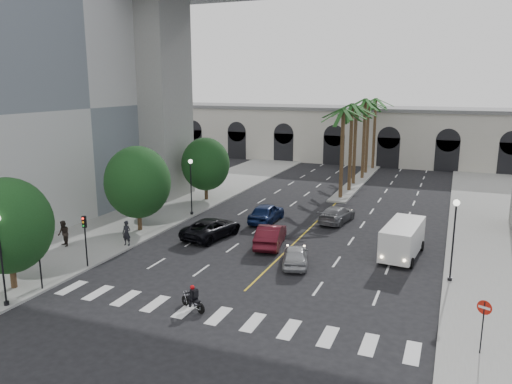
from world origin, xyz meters
name	(u,v)px	position (x,y,z in m)	size (l,w,h in m)	color
ground	(230,305)	(0.00, 0.00, 0.00)	(140.00, 140.00, 0.00)	black
sidewalk_left	(153,214)	(-15.00, 15.00, 0.07)	(8.00, 100.00, 0.15)	gray
sidewalk_right	(505,254)	(15.00, 15.00, 0.07)	(8.00, 100.00, 0.15)	gray
median	(358,181)	(0.00, 38.00, 0.10)	(2.00, 24.00, 0.20)	gray
building_left	(21,103)	(-27.00, 12.00, 10.31)	(16.50, 32.50, 20.60)	beige
pier_building	(380,135)	(0.00, 55.00, 4.27)	(71.00, 10.50, 8.50)	beige
bridge	(372,8)	(3.42, 22.00, 18.51)	(75.00, 13.00, 26.00)	gray
palm_a	(343,113)	(0.00, 28.00, 9.10)	(3.20, 3.20, 10.30)	#47331E
palm_b	(352,109)	(0.10, 32.00, 9.37)	(3.20, 3.20, 10.60)	#47331E
palm_c	(356,111)	(-0.20, 36.00, 8.91)	(3.20, 3.20, 10.10)	#47331E
palm_d	(365,103)	(0.15, 40.00, 9.65)	(3.20, 3.20, 10.90)	#47331E
palm_e	(369,106)	(-0.10, 44.00, 9.19)	(3.20, 3.20, 10.40)	#47331E
palm_f	(376,102)	(0.20, 48.00, 9.46)	(3.20, 3.20, 10.70)	#47331E
street_tree_near	(8,226)	(-13.00, -3.00, 4.02)	(5.20, 5.20, 6.89)	#382616
street_tree_mid	(138,182)	(-13.00, 10.00, 4.21)	(5.44, 5.44, 7.21)	#382616
street_tree_far	(206,164)	(-13.00, 22.00, 3.90)	(5.04, 5.04, 6.68)	#382616
lamp_post_left_near	(1,253)	(-11.40, -5.00, 3.22)	(0.40, 0.40, 5.35)	black
lamp_post_left_far	(191,182)	(-11.40, 16.00, 3.22)	(0.40, 0.40, 5.35)	black
lamp_post_right	(454,233)	(11.40, 8.00, 3.22)	(0.40, 0.40, 5.35)	black
traffic_signal_near	(39,251)	(-11.30, -2.50, 2.51)	(0.25, 0.18, 3.65)	black
traffic_signal_far	(85,233)	(-11.30, 1.50, 2.51)	(0.25, 0.18, 3.65)	black
motorcycle_rider	(193,299)	(-1.61, -1.34, 0.65)	(1.85, 0.90, 1.43)	black
car_a	(295,255)	(1.50, 7.31, 0.71)	(1.69, 4.19, 1.43)	#A3A4A8
car_b	(271,235)	(-1.50, 10.53, 0.84)	(1.78, 5.11, 1.69)	#460E17
car_c	(212,228)	(-6.63, 10.74, 0.79)	(2.61, 5.66, 1.57)	black
car_d	(337,214)	(1.69, 18.92, 0.73)	(2.04, 5.03, 1.46)	slate
car_e	(266,213)	(-4.16, 16.63, 0.86)	(2.03, 5.05, 1.72)	#0F1D46
cargo_van	(402,239)	(8.08, 11.71, 1.37)	(2.79, 5.96, 2.46)	silver
pedestrian_a	(127,233)	(-11.50, 6.17, 1.11)	(0.70, 0.46, 1.91)	black
pedestrian_b	(64,234)	(-15.75, 4.21, 1.14)	(0.96, 0.75, 1.97)	black
do_not_enter_sign	(484,316)	(12.87, -0.64, 1.99)	(0.63, 0.29, 2.74)	black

